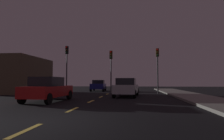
% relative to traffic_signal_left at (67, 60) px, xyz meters
% --- Properties ---
extents(ground_plane, '(80.00, 80.00, 0.00)m').
position_rel_traffic_signal_left_xyz_m(ground_plane, '(4.90, -8.33, -3.73)').
color(ground_plane, black).
extents(sidewalk_curb_right, '(3.00, 40.00, 0.15)m').
position_rel_traffic_signal_left_xyz_m(sidewalk_curb_right, '(12.40, -8.33, -3.65)').
color(sidewalk_curb_right, gray).
rests_on(sidewalk_curb_right, ground_plane).
extents(lane_stripe_nearest, '(0.16, 1.60, 0.01)m').
position_rel_traffic_signal_left_xyz_m(lane_stripe_nearest, '(4.90, -16.53, -3.72)').
color(lane_stripe_nearest, '#EACC4C').
rests_on(lane_stripe_nearest, ground_plane).
extents(lane_stripe_second, '(0.16, 1.60, 0.01)m').
position_rel_traffic_signal_left_xyz_m(lane_stripe_second, '(4.90, -12.73, -3.72)').
color(lane_stripe_second, '#EACC4C').
rests_on(lane_stripe_second, ground_plane).
extents(lane_stripe_third, '(0.16, 1.60, 0.01)m').
position_rel_traffic_signal_left_xyz_m(lane_stripe_third, '(4.90, -8.93, -3.72)').
color(lane_stripe_third, '#EACC4C').
rests_on(lane_stripe_third, ground_plane).
extents(lane_stripe_fourth, '(0.16, 1.60, 0.01)m').
position_rel_traffic_signal_left_xyz_m(lane_stripe_fourth, '(4.90, -5.13, -3.72)').
color(lane_stripe_fourth, '#EACC4C').
rests_on(lane_stripe_fourth, ground_plane).
extents(lane_stripe_fifth, '(0.16, 1.60, 0.01)m').
position_rel_traffic_signal_left_xyz_m(lane_stripe_fifth, '(4.90, -1.33, -3.72)').
color(lane_stripe_fifth, '#EACC4C').
rests_on(lane_stripe_fifth, ground_plane).
extents(lane_stripe_sixth, '(0.16, 1.60, 0.01)m').
position_rel_traffic_signal_left_xyz_m(lane_stripe_sixth, '(4.90, 2.47, -3.72)').
color(lane_stripe_sixth, '#EACC4C').
rests_on(lane_stripe_sixth, ground_plane).
extents(lane_stripe_seventh, '(0.16, 1.60, 0.01)m').
position_rel_traffic_signal_left_xyz_m(lane_stripe_seventh, '(4.90, 6.27, -3.72)').
color(lane_stripe_seventh, '#EACC4C').
rests_on(lane_stripe_seventh, ground_plane).
extents(traffic_signal_left, '(0.32, 0.38, 5.36)m').
position_rel_traffic_signal_left_xyz_m(traffic_signal_left, '(0.00, 0.00, 0.00)').
color(traffic_signal_left, '#4C4C51').
rests_on(traffic_signal_left, ground_plane).
extents(traffic_signal_center, '(0.32, 0.38, 4.73)m').
position_rel_traffic_signal_left_xyz_m(traffic_signal_center, '(5.10, -0.00, -0.40)').
color(traffic_signal_center, '#4C4C51').
rests_on(traffic_signal_center, ground_plane).
extents(traffic_signal_right, '(0.32, 0.38, 4.89)m').
position_rel_traffic_signal_left_xyz_m(traffic_signal_right, '(10.19, -0.00, -0.30)').
color(traffic_signal_right, '#2D2D30').
rests_on(traffic_signal_right, ground_plane).
extents(car_stopped_ahead, '(2.13, 4.50, 1.57)m').
position_rel_traffic_signal_left_xyz_m(car_stopped_ahead, '(7.02, -4.59, -2.93)').
color(car_stopped_ahead, silver).
rests_on(car_stopped_ahead, ground_plane).
extents(car_adjacent_lane, '(1.89, 4.45, 1.57)m').
position_rel_traffic_signal_left_xyz_m(car_adjacent_lane, '(2.16, -9.33, -2.94)').
color(car_adjacent_lane, '#B21919').
rests_on(car_adjacent_lane, ground_plane).
extents(car_oncoming_far, '(2.05, 4.10, 1.51)m').
position_rel_traffic_signal_left_xyz_m(car_oncoming_far, '(2.78, 4.91, -2.96)').
color(car_oncoming_far, navy).
rests_on(car_oncoming_far, ground_plane).
extents(storefront_left, '(5.05, 7.34, 4.04)m').
position_rel_traffic_signal_left_xyz_m(storefront_left, '(-5.63, -0.37, -1.71)').
color(storefront_left, brown).
rests_on(storefront_left, ground_plane).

